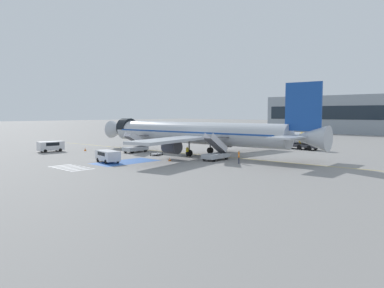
% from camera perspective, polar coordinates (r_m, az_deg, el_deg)
% --- Properties ---
extents(ground_plane, '(600.00, 600.00, 0.00)m').
position_cam_1_polar(ground_plane, '(67.57, 0.90, -1.57)').
color(ground_plane, gray).
extents(apron_leadline_yellow, '(81.13, 5.41, 0.01)m').
position_cam_1_polar(apron_leadline_yellow, '(67.88, 0.08, -1.54)').
color(apron_leadline_yellow, gold).
rests_on(apron_leadline_yellow, ground_plane).
extents(apron_stand_patch_blue, '(5.19, 10.14, 0.01)m').
position_cam_1_polar(apron_stand_patch_blue, '(57.91, -10.04, -2.71)').
color(apron_stand_patch_blue, '#2856A8').
rests_on(apron_stand_patch_blue, ground_plane).
extents(apron_walkway_bar_0, '(0.44, 3.60, 0.01)m').
position_cam_1_polar(apron_walkway_bar_0, '(56.28, -19.44, -3.12)').
color(apron_walkway_bar_0, silver).
rests_on(apron_walkway_bar_0, ground_plane).
extents(apron_walkway_bar_1, '(0.44, 3.60, 0.01)m').
position_cam_1_polar(apron_walkway_bar_1, '(55.23, -18.86, -3.25)').
color(apron_walkway_bar_1, silver).
rests_on(apron_walkway_bar_1, ground_plane).
extents(apron_walkway_bar_2, '(0.44, 3.60, 0.01)m').
position_cam_1_polar(apron_walkway_bar_2, '(54.18, -18.26, -3.39)').
color(apron_walkway_bar_2, silver).
rests_on(apron_walkway_bar_2, ground_plane).
extents(apron_walkway_bar_3, '(0.44, 3.60, 0.01)m').
position_cam_1_polar(apron_walkway_bar_3, '(53.14, -17.63, -3.53)').
color(apron_walkway_bar_3, silver).
rests_on(apron_walkway_bar_3, ground_plane).
extents(apron_walkway_bar_4, '(0.44, 3.60, 0.01)m').
position_cam_1_polar(apron_walkway_bar_4, '(52.11, -16.98, -3.67)').
color(apron_walkway_bar_4, silver).
rests_on(apron_walkway_bar_4, ground_plane).
extents(apron_walkway_bar_5, '(0.44, 3.60, 0.01)m').
position_cam_1_polar(apron_walkway_bar_5, '(51.09, -16.30, -3.82)').
color(apron_walkway_bar_5, silver).
rests_on(apron_walkway_bar_5, ground_plane).
extents(airliner, '(47.54, 36.69, 11.89)m').
position_cam_1_polar(airliner, '(67.13, 0.54, 1.69)').
color(airliner, '#B7BCC4').
rests_on(airliner, ground_plane).
extents(boarding_stairs_forward, '(2.50, 5.34, 3.96)m').
position_cam_1_polar(boarding_stairs_forward, '(71.58, -8.58, -0.48)').
color(boarding_stairs_forward, '#ADB2BA').
rests_on(boarding_stairs_forward, ground_plane).
extents(boarding_stairs_aft, '(2.50, 5.34, 4.41)m').
position_cam_1_polar(boarding_stairs_aft, '(59.15, 3.64, -1.47)').
color(boarding_stairs_aft, '#ADB2BA').
rests_on(boarding_stairs_aft, ground_plane).
extents(fuel_tanker, '(9.08, 3.52, 3.51)m').
position_cam_1_polar(fuel_tanker, '(80.22, 16.10, 0.52)').
color(fuel_tanker, '#38383D').
rests_on(fuel_tanker, ground_plane).
extents(service_van_0, '(4.88, 2.80, 1.77)m').
position_cam_1_polar(service_van_0, '(57.82, -12.73, -1.68)').
color(service_van_0, silver).
rests_on(service_van_0, ground_plane).
extents(service_van_1, '(2.39, 4.81, 1.98)m').
position_cam_1_polar(service_van_1, '(76.69, -20.72, -0.23)').
color(service_van_1, silver).
rests_on(service_van_1, ground_plane).
extents(baggage_cart, '(2.38, 2.98, 0.87)m').
position_cam_1_polar(baggage_cart, '(66.35, -5.43, -1.49)').
color(baggage_cart, gray).
rests_on(baggage_cart, ground_plane).
extents(ground_crew_0, '(0.44, 0.48, 1.88)m').
position_cam_1_polar(ground_crew_0, '(55.60, 7.16, -1.85)').
color(ground_crew_0, '#191E38').
rests_on(ground_crew_0, ground_plane).
extents(ground_crew_1, '(0.24, 0.44, 1.75)m').
position_cam_1_polar(ground_crew_1, '(63.59, -0.74, -1.06)').
color(ground_crew_1, black).
rests_on(ground_crew_1, ground_plane).
extents(traffic_cone_0, '(0.50, 0.50, 0.56)m').
position_cam_1_polar(traffic_cone_0, '(76.56, -15.96, -0.80)').
color(traffic_cone_0, orange).
rests_on(traffic_cone_0, ground_plane).
extents(traffic_cone_1, '(0.48, 0.48, 0.53)m').
position_cam_1_polar(traffic_cone_1, '(58.21, -3.40, -2.34)').
color(traffic_cone_1, orange).
rests_on(traffic_cone_1, ground_plane).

